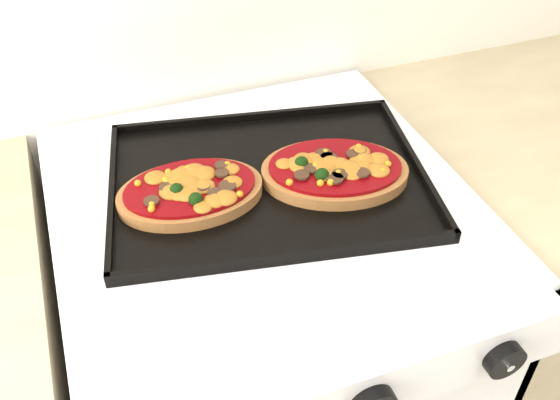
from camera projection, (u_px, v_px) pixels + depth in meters
name	position (u px, v px, depth m)	size (l,w,h in m)	color
stove	(268.00, 377.00, 1.20)	(0.60, 0.60, 0.91)	silver
control_panel	(354.00, 395.00, 0.72)	(0.60, 0.02, 0.09)	silver
knob_right	(504.00, 360.00, 0.75)	(0.05, 0.05, 0.02)	black
baking_tray	(268.00, 178.00, 0.92)	(0.46, 0.34, 0.02)	black
pizza_left	(190.00, 190.00, 0.87)	(0.21, 0.14, 0.03)	#A96E3A
pizza_right	(335.00, 170.00, 0.91)	(0.22, 0.15, 0.03)	#A96E3A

